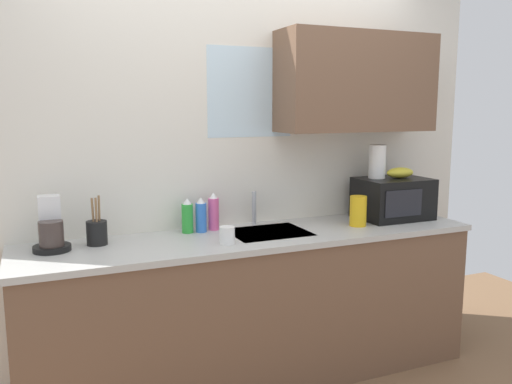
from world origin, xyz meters
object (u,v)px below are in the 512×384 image
at_px(banana_bunch, 400,173).
at_px(utensil_crock, 97,232).
at_px(microwave, 393,198).
at_px(dish_soap_bottle_green, 187,217).
at_px(coffee_maker, 51,230).
at_px(dish_soap_bottle_blue, 201,216).
at_px(mug_white, 227,235).
at_px(dish_soap_bottle_pink, 214,212).
at_px(paper_towel_roll, 377,162).
at_px(cereal_canister, 358,211).

bearing_deg(banana_bunch, utensil_crock, 177.94).
height_order(microwave, dish_soap_bottle_green, microwave).
xyz_separation_m(coffee_maker, dish_soap_bottle_blue, (0.83, 0.07, -0.01)).
distance_m(dish_soap_bottle_blue, dish_soap_bottle_green, 0.08).
height_order(dish_soap_bottle_blue, dish_soap_bottle_green, dish_soap_bottle_blue).
distance_m(banana_bunch, mug_white, 1.33).
distance_m(dish_soap_bottle_pink, dish_soap_bottle_green, 0.17).
bearing_deg(coffee_maker, mug_white, -15.73).
distance_m(paper_towel_roll, dish_soap_bottle_green, 1.30).
relative_size(coffee_maker, mug_white, 2.95).
relative_size(microwave, utensil_crock, 1.73).
bearing_deg(utensil_crock, dish_soap_bottle_blue, 5.69).
bearing_deg(mug_white, utensil_crock, 158.26).
bearing_deg(paper_towel_roll, mug_white, -168.14).
relative_size(cereal_canister, mug_white, 1.99).
relative_size(microwave, banana_bunch, 2.30).
distance_m(paper_towel_roll, utensil_crock, 1.82).
bearing_deg(paper_towel_roll, utensil_crock, 179.37).
height_order(dish_soap_bottle_blue, cereal_canister, dish_soap_bottle_blue).
height_order(microwave, coffee_maker, coffee_maker).
relative_size(microwave, cereal_canister, 2.44).
height_order(cereal_canister, mug_white, cereal_canister).
height_order(banana_bunch, mug_white, banana_bunch).
bearing_deg(coffee_maker, dish_soap_bottle_pink, 6.10).
bearing_deg(mug_white, paper_towel_roll, 11.86).
bearing_deg(coffee_maker, dish_soap_bottle_blue, 4.91).
bearing_deg(cereal_canister, microwave, 16.17).
bearing_deg(mug_white, coffee_maker, 164.27).
distance_m(banana_bunch, dish_soap_bottle_pink, 1.28).
distance_m(banana_bunch, paper_towel_roll, 0.18).
bearing_deg(dish_soap_bottle_pink, coffee_maker, -173.90).
xyz_separation_m(dish_soap_bottle_green, cereal_canister, (1.03, -0.24, -0.00)).
xyz_separation_m(dish_soap_bottle_pink, cereal_canister, (0.86, -0.26, -0.01)).
height_order(dish_soap_bottle_pink, mug_white, dish_soap_bottle_pink).
bearing_deg(dish_soap_bottle_green, coffee_maker, -173.60).
bearing_deg(dish_soap_bottle_green, dish_soap_bottle_blue, -9.22).
bearing_deg(utensil_crock, microwave, -2.16).
height_order(cereal_canister, utensil_crock, utensil_crock).
distance_m(paper_towel_roll, dish_soap_bottle_pink, 1.14).
distance_m(coffee_maker, utensil_crock, 0.23).
xyz_separation_m(coffee_maker, cereal_canister, (1.78, -0.16, -0.01)).
bearing_deg(cereal_canister, dish_soap_bottle_pink, 163.43).
bearing_deg(dish_soap_bottle_pink, utensil_crock, -172.83).
bearing_deg(dish_soap_bottle_green, banana_bunch, -5.75).
height_order(dish_soap_bottle_green, utensil_crock, utensil_crock).
distance_m(microwave, coffee_maker, 2.13).
height_order(microwave, dish_soap_bottle_pink, microwave).
xyz_separation_m(dish_soap_bottle_pink, utensil_crock, (-0.69, -0.09, -0.04)).
xyz_separation_m(microwave, dish_soap_bottle_pink, (-1.20, 0.16, -0.03)).
distance_m(microwave, banana_bunch, 0.18).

